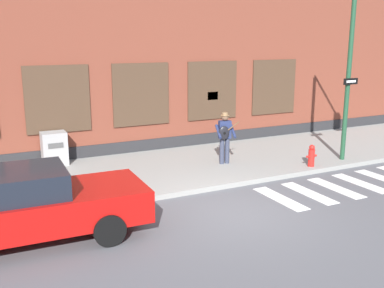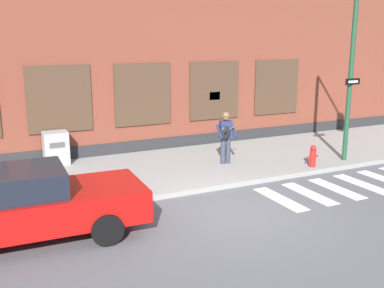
{
  "view_description": "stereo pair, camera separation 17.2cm",
  "coord_description": "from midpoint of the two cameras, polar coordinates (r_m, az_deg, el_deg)",
  "views": [
    {
      "loc": [
        -5.38,
        -8.59,
        4.06
      ],
      "look_at": [
        -0.16,
        1.88,
        1.32
      ],
      "focal_mm": 42.0,
      "sensor_mm": 36.0,
      "label": 1
    },
    {
      "loc": [
        -5.23,
        -8.67,
        4.06
      ],
      "look_at": [
        -0.16,
        1.88,
        1.32
      ],
      "focal_mm": 42.0,
      "sensor_mm": 36.0,
      "label": 2
    }
  ],
  "objects": [
    {
      "name": "busker",
      "position": [
        14.29,
        4.65,
        1.14
      ],
      "size": [
        0.72,
        0.63,
        1.66
      ],
      "color": "#33384C",
      "rests_on": "sidewalk"
    },
    {
      "name": "fire_hydrant",
      "position": [
        14.57,
        15.42,
        -1.49
      ],
      "size": [
        0.38,
        0.2,
        0.7
      ],
      "color": "red",
      "rests_on": "sidewalk"
    },
    {
      "name": "red_car",
      "position": [
        9.79,
        -19.53,
        -7.23
      ],
      "size": [
        4.66,
        2.1,
        1.53
      ],
      "color": "#B20F0C",
      "rests_on": "ground"
    },
    {
      "name": "crosswalk",
      "position": [
        13.51,
        19.67,
        -5.06
      ],
      "size": [
        5.2,
        1.9,
        0.01
      ],
      "color": "silver",
      "rests_on": "ground"
    },
    {
      "name": "traffic_light",
      "position": [
        14.62,
        23.06,
        11.47
      ],
      "size": [
        0.6,
        2.85,
        5.45
      ],
      "color": "#1E472D",
      "rests_on": "sidewalk"
    },
    {
      "name": "building_backdrop",
      "position": [
        17.63,
        -8.34,
        11.86
      ],
      "size": [
        28.0,
        4.06,
        7.4
      ],
      "color": "brown",
      "rests_on": "ground"
    },
    {
      "name": "ground_plane",
      "position": [
        10.92,
        5.54,
        -8.71
      ],
      "size": [
        160.0,
        160.0,
        0.0
      ],
      "primitive_type": "plane",
      "color": "#56565B"
    },
    {
      "name": "utility_box",
      "position": [
        14.92,
        -16.58,
        -0.49
      ],
      "size": [
        0.76,
        0.61,
        1.06
      ],
      "color": "#9E9E9E",
      "rests_on": "sidewalk"
    },
    {
      "name": "sidewalk",
      "position": [
        14.16,
        -2.6,
        -3.18
      ],
      "size": [
        28.0,
        4.6,
        0.14
      ],
      "color": "gray",
      "rests_on": "ground"
    }
  ]
}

